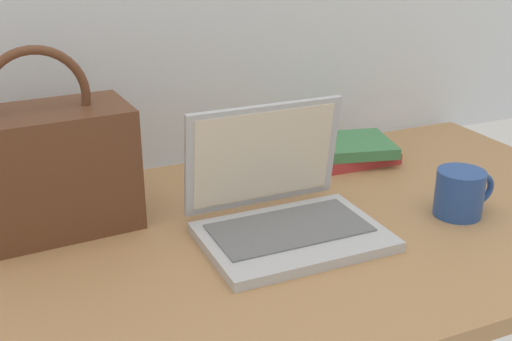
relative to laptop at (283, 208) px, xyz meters
name	(u,v)px	position (x,y,z in m)	size (l,w,h in m)	color
desk	(232,246)	(-0.09, 0.01, -0.06)	(1.60, 0.76, 0.03)	#A87A4C
laptop	(283,208)	(0.00, 0.00, 0.00)	(0.31, 0.26, 0.22)	#B2B5BA
coffee_mug	(461,192)	(0.33, -0.07, 0.00)	(0.13, 0.09, 0.09)	#26478C
handbag	(46,168)	(-0.37, 0.18, 0.07)	(0.31, 0.18, 0.33)	#59331E
book_stack	(351,150)	(0.30, 0.25, -0.02)	(0.21, 0.19, 0.05)	#B23333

